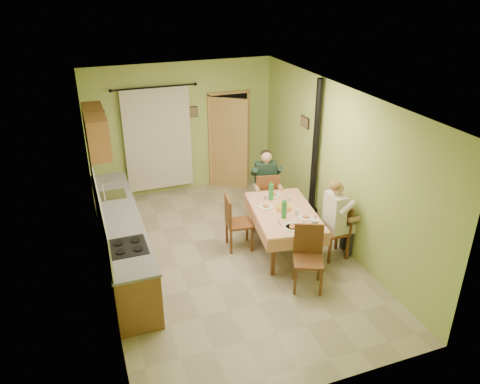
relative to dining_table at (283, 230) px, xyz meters
name	(u,v)px	position (x,y,z in m)	size (l,w,h in m)	color
floor	(228,257)	(-0.98, 0.10, -0.38)	(4.00, 6.00, 0.01)	tan
room_shell	(227,158)	(-0.98, 0.10, 1.44)	(4.04, 6.04, 2.82)	#AFC967
kitchen_run	(122,239)	(-2.69, 0.49, 0.10)	(0.64, 3.64, 1.56)	brown
upper_cabinets	(96,131)	(-2.80, 1.80, 1.57)	(0.35, 1.40, 0.70)	brown
curtain	(158,139)	(-1.53, 3.00, 0.88)	(1.70, 0.07, 2.22)	black
doorway	(229,141)	(0.03, 2.95, 0.67)	(0.96, 0.53, 2.15)	black
dining_table	(283,230)	(0.00, 0.00, 0.00)	(1.27, 1.84, 0.76)	#E99F7A
tableware	(287,210)	(0.00, -0.11, 0.44)	(0.72, 1.63, 0.33)	white
chair_far	(265,206)	(0.14, 1.13, -0.09)	(0.53, 0.53, 1.01)	brown
chair_near	(307,271)	(-0.11, -1.11, -0.09)	(0.59, 0.59, 1.01)	brown
chair_right	(334,241)	(0.73, -0.49, -0.09)	(0.41, 0.41, 0.96)	brown
chair_left	(238,233)	(-0.71, 0.33, -0.09)	(0.49, 0.49, 0.99)	brown
man_far	(266,178)	(0.15, 1.14, 0.50)	(0.63, 0.54, 1.39)	#192D23
man_right	(337,211)	(0.72, -0.49, 0.50)	(0.47, 0.59, 1.39)	silver
stove_flue	(314,174)	(0.92, 0.70, 0.64)	(0.24, 0.24, 2.80)	black
picture_back	(193,112)	(-0.73, 3.07, 1.37)	(0.19, 0.03, 0.23)	black
picture_right	(305,122)	(0.99, 1.30, 1.47)	(0.03, 0.31, 0.21)	brown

